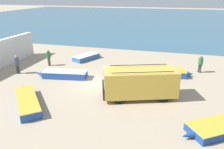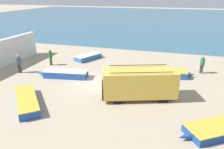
# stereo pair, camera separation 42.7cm
# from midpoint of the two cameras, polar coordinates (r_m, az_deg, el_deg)

# --- Properties ---
(ground_plane) EXTENTS (200.00, 200.00, 0.00)m
(ground_plane) POSITION_cam_midpoint_polar(r_m,az_deg,el_deg) (18.47, -2.88, -2.40)
(ground_plane) COLOR tan
(sea_water) EXTENTS (120.00, 80.00, 0.01)m
(sea_water) POSITION_cam_midpoint_polar(r_m,az_deg,el_deg) (68.60, 12.31, 14.23)
(sea_water) COLOR #33607A
(sea_water) RESTS_ON ground_plane
(parked_van) EXTENTS (5.59, 3.65, 2.27)m
(parked_van) POSITION_cam_midpoint_polar(r_m,az_deg,el_deg) (15.74, 7.78, -2.14)
(parked_van) COLOR gold
(parked_van) RESTS_ON ground_plane
(fishing_rowboat_0) EXTENTS (3.95, 1.90, 0.59)m
(fishing_rowboat_0) POSITION_cam_midpoint_polar(r_m,az_deg,el_deg) (20.72, 15.56, 0.33)
(fishing_rowboat_0) COLOR #234CA3
(fishing_rowboat_0) RESTS_ON ground_plane
(fishing_rowboat_1) EXTENTS (4.82, 1.84, 0.62)m
(fishing_rowboat_1) POSITION_cam_midpoint_polar(r_m,az_deg,el_deg) (20.19, -11.87, 0.17)
(fishing_rowboat_1) COLOR #234CA3
(fishing_rowboat_1) RESTS_ON ground_plane
(fishing_rowboat_2) EXTENTS (3.76, 3.12, 0.49)m
(fishing_rowboat_2) POSITION_cam_midpoint_polar(r_m,az_deg,el_deg) (13.48, 25.84, -12.91)
(fishing_rowboat_2) COLOR navy
(fishing_rowboat_2) RESTS_ON ground_plane
(fishing_rowboat_3) EXTENTS (4.22, 4.60, 0.55)m
(fishing_rowboat_3) POSITION_cam_midpoint_polar(r_m,az_deg,el_deg) (16.23, -20.71, -6.16)
(fishing_rowboat_3) COLOR #234CA3
(fishing_rowboat_3) RESTS_ON ground_plane
(fishing_rowboat_4) EXTENTS (2.52, 3.87, 0.55)m
(fishing_rowboat_4) POSITION_cam_midpoint_polar(r_m,az_deg,el_deg) (25.32, -5.58, 4.64)
(fishing_rowboat_4) COLOR #2D66AD
(fishing_rowboat_4) RESTS_ON ground_plane
(fisherman_0) EXTENTS (0.44, 0.44, 1.66)m
(fisherman_0) POSITION_cam_midpoint_polar(r_m,az_deg,el_deg) (23.72, -15.31, 4.70)
(fisherman_0) COLOR #5B564C
(fisherman_0) RESTS_ON ground_plane
(fisherman_1) EXTENTS (0.47, 0.47, 1.78)m
(fisherman_1) POSITION_cam_midpoint_polar(r_m,az_deg,el_deg) (22.35, -22.72, 3.02)
(fisherman_1) COLOR #38383D
(fisherman_1) RESTS_ON ground_plane
(fisherman_2) EXTENTS (0.43, 0.43, 1.65)m
(fisherman_2) POSITION_cam_midpoint_polar(r_m,az_deg,el_deg) (22.27, 23.02, 2.72)
(fisherman_2) COLOR #38383D
(fisherman_2) RESTS_ON ground_plane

